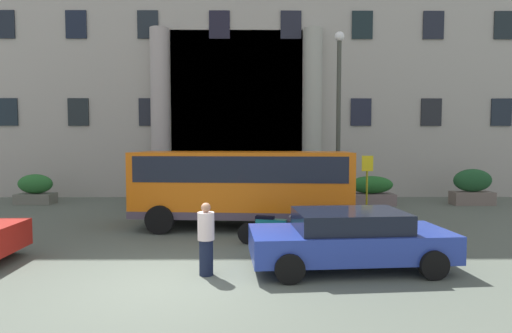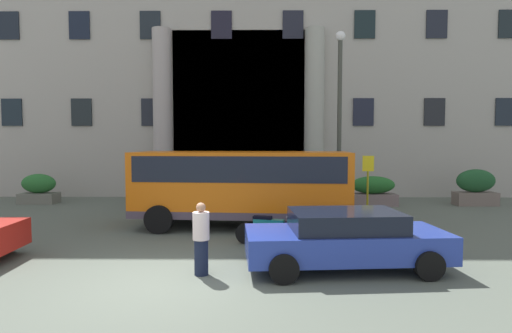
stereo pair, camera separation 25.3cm
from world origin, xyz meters
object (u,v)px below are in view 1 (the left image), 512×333
object	(u,v)px
hedge_planter_far_west	(371,191)
scooter_by_planter	(270,229)
bus_stop_sign	(367,178)
hedge_planter_far_east	(169,189)
hedge_planter_entrance_right	(472,187)
pedestrian_woman_with_bag	(206,239)
orange_minibus	(243,182)
hedge_planter_entrance_left	(35,190)
lamppost_plaza_centre	(339,107)
parked_sedan_second	(349,238)

from	to	relation	value
hedge_planter_far_west	scooter_by_planter	world-z (taller)	hedge_planter_far_west
bus_stop_sign	hedge_planter_far_east	bearing A→B (deg)	162.20
hedge_planter_entrance_right	pedestrian_woman_with_bag	bearing A→B (deg)	-138.49
hedge_planter_far_east	orange_minibus	bearing A→B (deg)	-53.73
bus_stop_sign	hedge_planter_entrance_right	bearing A→B (deg)	26.19
pedestrian_woman_with_bag	hedge_planter_far_west	bearing A→B (deg)	135.46
hedge_planter_entrance_right	hedge_planter_far_east	distance (m)	13.92
hedge_planter_entrance_left	pedestrian_woman_with_bag	size ratio (longest dim) A/B	1.06
scooter_by_planter	hedge_planter_entrance_right	bearing A→B (deg)	51.90
orange_minibus	hedge_planter_far_west	size ratio (longest dim) A/B	3.50
bus_stop_sign	scooter_by_planter	xyz separation A→B (m)	(-3.98, -4.54, -1.01)
scooter_by_planter	hedge_planter_far_east	bearing A→B (deg)	135.42
scooter_by_planter	lamppost_plaza_centre	size ratio (longest dim) A/B	0.26
scooter_by_planter	lamppost_plaza_centre	xyz separation A→B (m)	(3.05, 5.61, 3.86)
scooter_by_planter	pedestrian_woman_with_bag	distance (m)	2.92
bus_stop_sign	hedge_planter_entrance_right	distance (m)	6.34
hedge_planter_far_east	lamppost_plaza_centre	world-z (taller)	lamppost_plaza_centre
hedge_planter_entrance_right	parked_sedan_second	world-z (taller)	hedge_planter_entrance_right
hedge_planter_entrance_right	hedge_planter_entrance_left	bearing A→B (deg)	178.94
scooter_by_planter	hedge_planter_entrance_left	bearing A→B (deg)	158.76
orange_minibus	pedestrian_woman_with_bag	xyz separation A→B (m)	(-0.66, -4.96, -0.75)
orange_minibus	hedge_planter_far_east	size ratio (longest dim) A/B	4.48
orange_minibus	hedge_planter_far_west	bearing A→B (deg)	44.00
parked_sedan_second	scooter_by_planter	xyz separation A→B (m)	(-1.73, 2.03, -0.24)
pedestrian_woman_with_bag	lamppost_plaza_centre	distance (m)	9.93
hedge_planter_entrance_left	lamppost_plaza_centre	xyz separation A→B (m)	(13.70, -2.09, 3.64)
hedge_planter_entrance_left	parked_sedan_second	bearing A→B (deg)	-38.20
hedge_planter_far_east	parked_sedan_second	size ratio (longest dim) A/B	0.35
hedge_planter_far_west	pedestrian_woman_with_bag	xyz separation A→B (m)	(-6.41, -9.77, 0.14)
orange_minibus	bus_stop_sign	xyz separation A→B (m)	(4.79, 2.08, -0.07)
bus_stop_sign	scooter_by_planter	distance (m)	6.12
orange_minibus	hedge_planter_entrance_right	bearing A→B (deg)	29.07
lamppost_plaza_centre	pedestrian_woman_with_bag	bearing A→B (deg)	-119.16
hedge_planter_far_east	scooter_by_planter	xyz separation A→B (m)	(4.28, -7.19, -0.32)
bus_stop_sign	hedge_planter_entrance_right	size ratio (longest dim) A/B	1.28
scooter_by_planter	pedestrian_woman_with_bag	xyz separation A→B (m)	(-1.47, -2.50, 0.33)
bus_stop_sign	pedestrian_woman_with_bag	world-z (taller)	bus_stop_sign
hedge_planter_far_west	hedge_planter_far_east	bearing A→B (deg)	-179.52
hedge_planter_entrance_left	hedge_planter_entrance_right	xyz separation A→B (m)	(20.27, -0.38, 0.13)
orange_minibus	hedge_planter_far_west	xyz separation A→B (m)	(5.75, 4.81, -0.90)
hedge_planter_entrance_right	hedge_planter_far_west	bearing A→B (deg)	-179.36
parked_sedan_second	orange_minibus	bearing A→B (deg)	114.99
hedge_planter_far_west	scooter_by_planter	xyz separation A→B (m)	(-4.94, -7.27, -0.19)
pedestrian_woman_with_bag	scooter_by_planter	bearing A→B (deg)	138.28
parked_sedan_second	pedestrian_woman_with_bag	distance (m)	3.24
hedge_planter_far_west	hedge_planter_far_east	xyz separation A→B (m)	(-9.23, -0.08, 0.13)
lamppost_plaza_centre	hedge_planter_far_west	bearing A→B (deg)	41.36
hedge_planter_far_west	orange_minibus	bearing A→B (deg)	-140.11
parked_sedan_second	hedge_planter_far_west	bearing A→B (deg)	66.45
hedge_planter_far_east	parked_sedan_second	distance (m)	11.01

